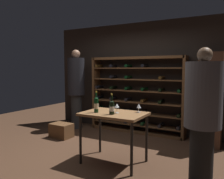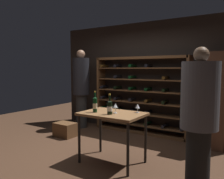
# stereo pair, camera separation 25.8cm
# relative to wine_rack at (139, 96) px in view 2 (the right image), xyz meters

# --- Properties ---
(ground_plane) EXTENTS (9.87, 9.87, 0.00)m
(ground_plane) POSITION_rel_wine_rack_xyz_m (0.02, -1.73, -0.91)
(ground_plane) COLOR #472D1E
(back_wall) EXTENTS (4.78, 0.10, 2.69)m
(back_wall) POSITION_rel_wine_rack_xyz_m (0.02, 0.21, 0.44)
(back_wall) COLOR black
(back_wall) RESTS_ON ground
(wine_rack) EXTENTS (2.37, 0.32, 1.85)m
(wine_rack) POSITION_rel_wine_rack_xyz_m (0.00, 0.00, 0.00)
(wine_rack) COLOR brown
(wine_rack) RESTS_ON ground
(tasting_table) EXTENTS (1.02, 0.70, 0.84)m
(tasting_table) POSITION_rel_wine_rack_xyz_m (0.44, -1.89, -0.16)
(tasting_table) COLOR brown
(tasting_table) RESTS_ON ground
(person_bystander_red_print) EXTENTS (0.47, 0.47, 1.83)m
(person_bystander_red_print) POSITION_rel_wine_rack_xyz_m (1.82, -1.97, 0.10)
(person_bystander_red_print) COLOR black
(person_bystander_red_print) RESTS_ON ground
(person_guest_blue_shirt) EXTENTS (0.44, 0.44, 2.05)m
(person_guest_blue_shirt) POSITION_rel_wine_rack_xyz_m (-1.51, -0.38, 0.23)
(person_guest_blue_shirt) COLOR #282828
(person_guest_blue_shirt) RESTS_ON ground
(wine_crate) EXTENTS (0.49, 0.35, 0.32)m
(wine_crate) POSITION_rel_wine_rack_xyz_m (-1.29, -1.23, -0.75)
(wine_crate) COLOR brown
(wine_crate) RESTS_ON ground
(display_cabinet) EXTENTS (0.44, 0.36, 1.88)m
(display_cabinet) POSITION_rel_wine_rack_xyz_m (1.72, -0.23, 0.03)
(display_cabinet) COLOR #4C2D1E
(display_cabinet) RESTS_ON ground
(wine_bottle_amber_reserve) EXTENTS (0.08, 0.08, 0.33)m
(wine_bottle_amber_reserve) POSITION_rel_wine_rack_xyz_m (0.48, -2.02, 0.05)
(wine_bottle_amber_reserve) COLOR black
(wine_bottle_amber_reserve) RESTS_ON tasting_table
(wine_bottle_gold_foil) EXTENTS (0.07, 0.07, 0.35)m
(wine_bottle_gold_foil) POSITION_rel_wine_rack_xyz_m (0.17, -2.01, 0.07)
(wine_bottle_gold_foil) COLOR black
(wine_bottle_gold_foil) RESTS_ON tasting_table
(wine_glass_stemmed_center) EXTENTS (0.07, 0.07, 0.14)m
(wine_glass_stemmed_center) POSITION_rel_wine_rack_xyz_m (0.78, -1.65, 0.04)
(wine_glass_stemmed_center) COLOR silver
(wine_glass_stemmed_center) RESTS_ON tasting_table
(wine_glass_stemmed_left) EXTENTS (0.07, 0.07, 0.16)m
(wine_glass_stemmed_left) POSITION_rel_wine_rack_xyz_m (0.50, -1.89, 0.05)
(wine_glass_stemmed_left) COLOR silver
(wine_glass_stemmed_left) RESTS_ON tasting_table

